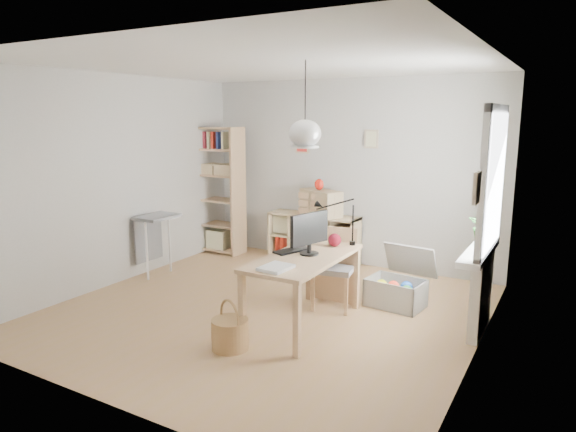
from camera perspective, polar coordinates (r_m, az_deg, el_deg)
The scene contains 20 objects.
ground at distance 5.93m, azimuth -2.31°, elevation -10.40°, with size 4.50×4.50×0.00m, color #AA7F55.
room_shell at distance 5.12m, azimuth 1.90°, elevation 9.16°, with size 4.50×4.50×4.50m.
window_unit at distance 5.36m, azimuth 21.89°, elevation 3.61°, with size 0.07×1.16×1.46m.
radiator at distance 5.62m, azimuth 20.68°, elevation -8.06°, with size 0.10×0.80×0.80m, color white.
windowsill at distance 5.50m, azimuth 20.48°, elevation -3.76°, with size 0.22×1.20×0.06m, color white.
desk at distance 5.34m, azimuth 1.81°, elevation -5.42°, with size 0.70×1.50×0.75m.
cube_shelf at distance 7.80m, azimuth 2.84°, elevation -2.82°, with size 1.40×0.38×0.72m.
tall_bookshelf at distance 8.24m, azimuth -7.77°, elevation 3.43°, with size 0.80×0.38×2.00m.
side_table at distance 7.23m, azimuth -14.68°, elevation -1.28°, with size 0.40×0.55×0.85m.
chair at distance 5.92m, azimuth 5.28°, elevation -5.21°, with size 0.51×0.51×0.90m.
wicker_basket at distance 5.00m, azimuth -6.46°, elevation -12.76°, with size 0.35×0.35×0.49m.
storage_chest at distance 6.15m, azimuth 12.20°, elevation -7.70°, with size 0.71×0.78×0.67m.
monitor at distance 5.31m, azimuth 2.39°, elevation -1.70°, with size 0.20×0.50×0.44m.
keyboard at distance 5.48m, azimuth 0.47°, elevation -3.84°, with size 0.16×0.42×0.02m, color black.
task_lamp at distance 5.76m, azimuth 4.97°, elevation 0.10°, with size 0.46×0.17×0.48m.
yarn_ball at distance 5.69m, azimuth 5.19°, elevation -2.67°, with size 0.15×0.15×0.15m, color #440912.
paper_tray at distance 4.86m, azimuth -1.34°, elevation -5.76°, with size 0.25×0.31×0.03m, color white.
drawer_chest at distance 7.58m, azimuth 3.68°, elevation 1.47°, with size 0.66×0.30×0.38m, color #C8B783.
red_vase at distance 7.55m, azimuth 3.48°, elevation 3.52°, with size 0.14×0.14×0.16m, color maroon.
potted_plant at distance 5.80m, azimuth 20.98°, elevation -1.07°, with size 0.30×0.26×0.33m, color #2A6E29.
Camera 1 is at (2.94, -4.67, 2.18)m, focal length 32.00 mm.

